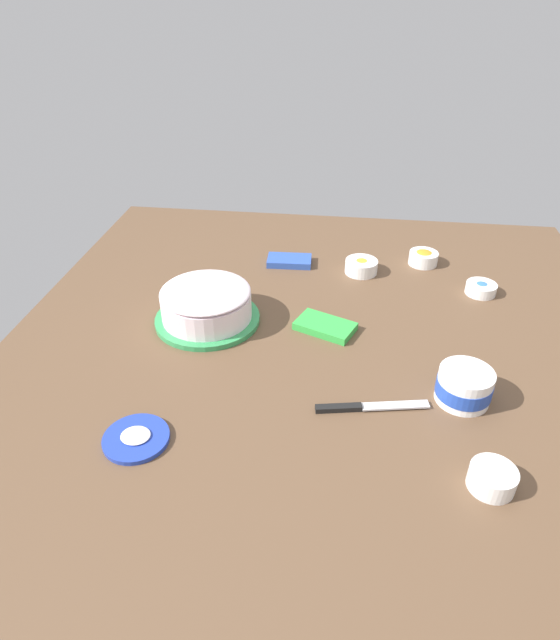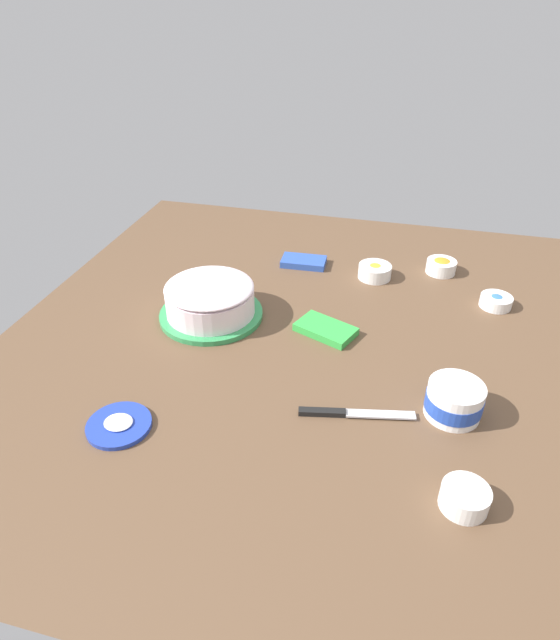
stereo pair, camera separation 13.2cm
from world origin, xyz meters
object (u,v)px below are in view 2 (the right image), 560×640
at_px(candy_box_upper, 304,262).
at_px(frosting_tub, 454,400).
at_px(sprinkle_bowl_orange, 441,266).
at_px(frosting_tub_lid, 119,425).
at_px(frosted_cake, 210,300).
at_px(spreading_knife, 346,413).
at_px(sprinkle_bowl_green, 465,498).
at_px(candy_box_lower, 326,329).
at_px(sprinkle_bowl_blue, 496,301).
at_px(sprinkle_bowl_yellow, 375,271).

bearing_deg(candy_box_upper, frosting_tub, -55.26).
distance_m(frosting_tub, sprinkle_bowl_orange, 0.62).
height_order(frosting_tub_lid, sprinkle_bowl_orange, sprinkle_bowl_orange).
xyz_separation_m(frosting_tub, frosting_tub_lid, (-0.64, -0.20, -0.03)).
xyz_separation_m(frosted_cake, frosting_tub_lid, (-0.04, -0.42, -0.04)).
bearing_deg(spreading_knife, sprinkle_bowl_green, -37.03).
bearing_deg(frosted_cake, frosting_tub_lid, -95.05).
bearing_deg(candy_box_lower, sprinkle_bowl_green, -32.22).
distance_m(frosting_tub_lid, candy_box_lower, 0.54).
height_order(sprinkle_bowl_green, candy_box_lower, sprinkle_bowl_green).
relative_size(sprinkle_bowl_orange, sprinkle_bowl_blue, 1.04).
bearing_deg(frosted_cake, candy_box_lower, 0.05).
bearing_deg(frosting_tub, candy_box_upper, 127.17).
relative_size(sprinkle_bowl_green, candy_box_lower, 0.57).
height_order(frosting_tub, sprinkle_bowl_blue, frosting_tub).
distance_m(spreading_knife, candy_box_lower, 0.30).
xyz_separation_m(frosting_tub, sprinkle_bowl_green, (0.02, -0.23, -0.02)).
bearing_deg(sprinkle_bowl_blue, frosting_tub, -104.63).
bearing_deg(sprinkle_bowl_orange, frosted_cake, -145.70).
bearing_deg(frosted_cake, candy_box_upper, 63.34).
xyz_separation_m(spreading_knife, candy_box_lower, (-0.09, 0.28, 0.00)).
xyz_separation_m(frosted_cake, sprinkle_bowl_orange, (0.58, 0.39, -0.03)).
distance_m(frosted_cake, candy_box_lower, 0.30).
height_order(frosted_cake, frosting_tub_lid, frosted_cake).
height_order(sprinkle_bowl_orange, sprinkle_bowl_blue, sprinkle_bowl_orange).
relative_size(frosted_cake, candy_box_upper, 2.01).
xyz_separation_m(sprinkle_bowl_blue, candy_box_lower, (-0.42, -0.23, -0.01)).
xyz_separation_m(spreading_knife, sprinkle_bowl_green, (0.22, -0.17, 0.01)).
bearing_deg(candy_box_lower, sprinkle_bowl_orange, 77.66).
height_order(spreading_knife, sprinkle_bowl_green, sprinkle_bowl_green).
height_order(frosting_tub, sprinkle_bowl_green, frosting_tub).
distance_m(spreading_knife, sprinkle_bowl_yellow, 0.59).
bearing_deg(frosting_tub, sprinkle_bowl_orange, 92.20).
relative_size(frosting_tub, sprinkle_bowl_yellow, 1.20).
xyz_separation_m(sprinkle_bowl_yellow, candy_box_upper, (-0.22, 0.03, -0.01)).
xyz_separation_m(sprinkle_bowl_green, candy_box_lower, (-0.32, 0.45, -0.01)).
height_order(frosting_tub, sprinkle_bowl_orange, frosting_tub).
relative_size(frosted_cake, sprinkle_bowl_yellow, 2.80).
bearing_deg(frosting_tub, frosted_cake, 159.65).
distance_m(sprinkle_bowl_orange, sprinkle_bowl_yellow, 0.20).
relative_size(spreading_knife, sprinkle_bowl_green, 2.86).
xyz_separation_m(frosted_cake, frosting_tub, (0.60, -0.22, -0.01)).
distance_m(sprinkle_bowl_blue, candy_box_lower, 0.48).
bearing_deg(frosting_tub_lid, frosted_cake, 84.95).
relative_size(sprinkle_bowl_green, sprinkle_bowl_yellow, 0.86).
bearing_deg(frosting_tub, frosting_tub_lid, -162.59).
xyz_separation_m(frosting_tub, sprinkle_bowl_blue, (0.12, 0.46, -0.02)).
height_order(frosted_cake, sprinkle_bowl_orange, frosted_cake).
relative_size(sprinkle_bowl_orange, candy_box_lower, 0.60).
bearing_deg(sprinkle_bowl_yellow, frosted_cake, -141.12).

